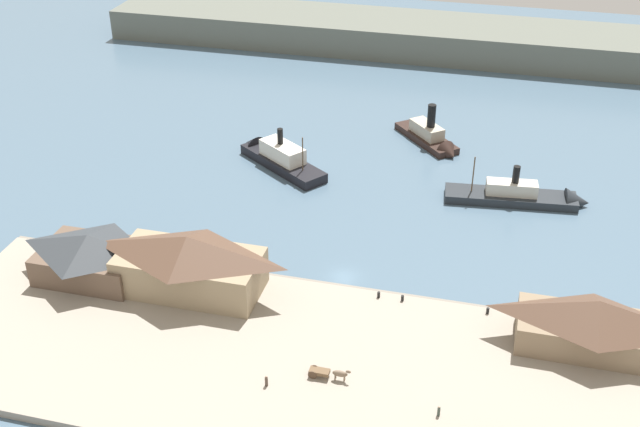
{
  "coord_description": "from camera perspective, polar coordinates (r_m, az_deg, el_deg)",
  "views": [
    {
      "loc": [
        21.82,
        -99.74,
        71.83
      ],
      "look_at": [
        -7.66,
        14.84,
        2.0
      ],
      "focal_mm": 44.53,
      "sensor_mm": 36.0,
      "label": 1
    }
  ],
  "objects": [
    {
      "name": "ground_plane",
      "position": [
        124.83,
        1.71,
        -4.59
      ],
      "size": [
        320.0,
        320.0,
        0.0
      ],
      "primitive_type": "plane",
      "color": "slate"
    },
    {
      "name": "quay_promenade",
      "position": [
        107.67,
        -0.95,
        -10.87
      ],
      "size": [
        110.0,
        36.0,
        1.2
      ],
      "primitive_type": "cube",
      "color": "#9E9384",
      "rests_on": "ground"
    },
    {
      "name": "seawall_edge",
      "position": [
        121.68,
        1.34,
        -5.35
      ],
      "size": [
        110.0,
        0.8,
        1.0
      ],
      "primitive_type": "cube",
      "color": "gray",
      "rests_on": "ground"
    },
    {
      "name": "ferry_shed_customs_shed",
      "position": [
        126.28,
        -16.17,
        -2.86
      ],
      "size": [
        15.68,
        11.5,
        7.16
      ],
      "color": "brown",
      "rests_on": "quay_promenade"
    },
    {
      "name": "ferry_shed_central_terminal",
      "position": [
        119.2,
        -9.39,
        -3.5
      ],
      "size": [
        21.77,
        10.75,
        9.23
      ],
      "color": "#998466",
      "rests_on": "quay_promenade"
    },
    {
      "name": "ferry_shed_east_terminal",
      "position": [
        113.32,
        19.19,
        -7.51
      ],
      "size": [
        20.71,
        9.34,
        7.74
      ],
      "color": "#847056",
      "rests_on": "quay_promenade"
    },
    {
      "name": "horse_cart",
      "position": [
        104.35,
        0.58,
        -11.35
      ],
      "size": [
        5.57,
        1.34,
        1.87
      ],
      "color": "brown",
      "rests_on": "quay_promenade"
    },
    {
      "name": "pedestrian_at_waters_edge",
      "position": [
        103.66,
        -3.87,
        -11.93
      ],
      "size": [
        0.4,
        0.4,
        1.62
      ],
      "color": "#4C3D33",
      "rests_on": "quay_promenade"
    },
    {
      "name": "pedestrian_near_west_shed",
      "position": [
        100.71,
        8.53,
        -13.87
      ],
      "size": [
        0.37,
        0.37,
        1.5
      ],
      "color": "#3D4C42",
      "rests_on": "quay_promenade"
    },
    {
      "name": "mooring_post_west",
      "position": [
        117.68,
        11.96,
        -6.84
      ],
      "size": [
        0.44,
        0.44,
        0.9
      ],
      "primitive_type": "cylinder",
      "color": "black",
      "rests_on": "quay_promenade"
    },
    {
      "name": "mooring_post_center_east",
      "position": [
        118.18,
        5.95,
        -6.07
      ],
      "size": [
        0.44,
        0.44,
        0.9
      ],
      "primitive_type": "cylinder",
      "color": "black",
      "rests_on": "quay_promenade"
    },
    {
      "name": "mooring_post_east",
      "position": [
        118.57,
        4.24,
        -5.84
      ],
      "size": [
        0.44,
        0.44,
        0.9
      ],
      "primitive_type": "cylinder",
      "color": "black",
      "rests_on": "quay_promenade"
    },
    {
      "name": "ferry_near_quay",
      "position": [
        167.24,
        8.05,
        5.37
      ],
      "size": [
        15.89,
        17.06,
        10.3
      ],
      "color": "black",
      "rests_on": "ground"
    },
    {
      "name": "ferry_approaching_west",
      "position": [
        157.99,
        -3.18,
        4.16
      ],
      "size": [
        21.71,
        17.71,
        10.31
      ],
      "color": "black",
      "rests_on": "ground"
    },
    {
      "name": "ferry_moored_east",
      "position": [
        148.98,
        14.75,
        1.17
      ],
      "size": [
        26.18,
        8.02,
        10.26
      ],
      "color": "#23282D",
      "rests_on": "ground"
    },
    {
      "name": "far_headland",
      "position": [
        221.51,
        8.27,
        12.41
      ],
      "size": [
        180.0,
        24.0,
        8.0
      ],
      "primitive_type": "cube",
      "color": "#60665B",
      "rests_on": "ground"
    }
  ]
}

